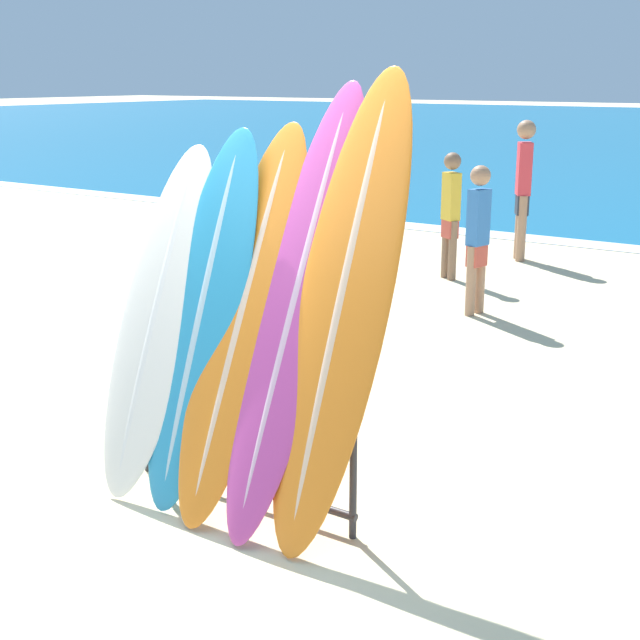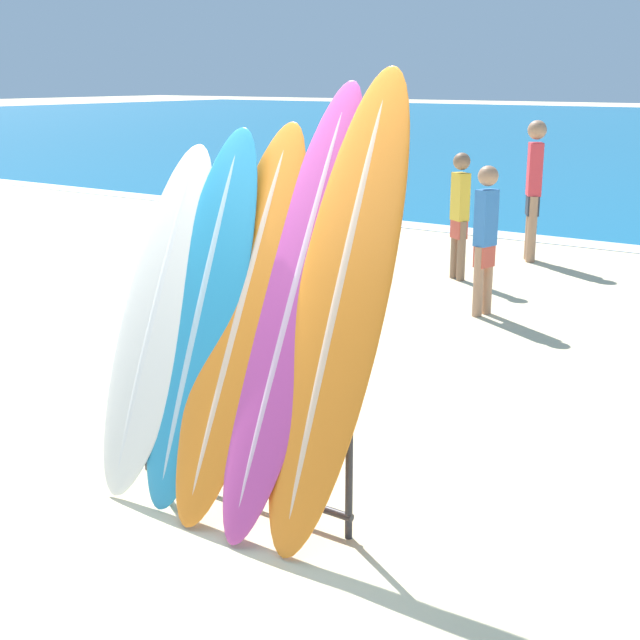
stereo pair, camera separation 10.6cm
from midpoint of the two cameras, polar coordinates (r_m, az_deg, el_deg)
The scene contains 10 objects.
ground_plane at distance 5.25m, azimuth -9.47°, elevation -11.64°, with size 160.00×160.00×0.00m, color beige.
surfboard_rack at distance 5.05m, azimuth -5.71°, elevation -6.68°, with size 1.53×0.04×0.88m.
surfboard_slot_0 at distance 5.30m, azimuth -10.89°, elevation 0.10°, with size 0.56×0.91×1.99m.
surfboard_slot_1 at distance 5.08m, azimuth -8.11°, elevation 0.19°, with size 0.54×0.88×2.09m.
surfboard_slot_2 at distance 4.92m, azimuth -5.57°, elevation -0.01°, with size 0.53×1.06×2.13m.
surfboard_slot_3 at distance 4.74m, azimuth -2.16°, elevation 0.87°, with size 0.48×1.18×2.36m.
surfboard_slot_4 at distance 4.56m, azimuth 0.77°, elevation 0.78°, with size 0.55×1.06×2.43m.
person_near_water at distance 12.00m, azimuth 12.63°, elevation 8.44°, with size 0.28×0.31×1.82m.
person_mid_beach at distance 10.71m, azimuth 8.08°, elevation 6.93°, with size 0.26×0.23×1.50m.
person_far_left at distance 9.10m, azimuth 9.73°, elevation 5.42°, with size 0.20×0.25×1.52m.
Camera 1 is at (3.23, -3.38, 2.36)m, focal length 50.00 mm.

